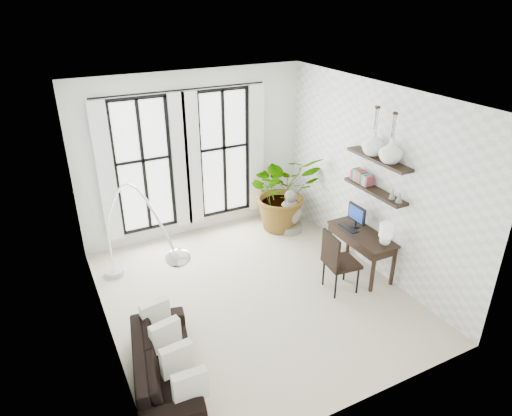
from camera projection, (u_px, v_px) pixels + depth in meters
floor at (253, 294)px, 7.43m from camera, size 5.00×5.00×0.00m
ceiling at (253, 96)px, 6.04m from camera, size 5.00×5.00×0.00m
wall_left at (96, 240)px, 5.81m from camera, size 0.00×5.00×5.00m
wall_right at (372, 179)px, 7.66m from camera, size 0.00×5.00×5.00m
wall_back at (194, 155)px, 8.74m from camera, size 4.50×0.00×4.50m
windows at (186, 160)px, 8.61m from camera, size 3.26×0.13×2.65m
wall_shelves at (375, 177)px, 7.38m from camera, size 0.25×1.30×0.60m
sofa at (165, 363)px, 5.68m from camera, size 1.07×1.99×0.55m
throw_pillows at (171, 347)px, 5.63m from camera, size 0.40×1.52×0.40m
plant at (283, 191)px, 9.17m from camera, size 1.61×1.44×1.62m
desk at (364, 237)px, 7.69m from camera, size 0.54×1.27×1.15m
desk_chair at (337, 259)px, 7.26m from camera, size 0.55×0.55×1.06m
arc_lamp at (133, 214)px, 6.19m from camera, size 0.71×2.97×2.21m
buddha at (290, 214)px, 9.20m from camera, size 0.50×0.50×0.90m
vase_a at (391, 151)px, 6.92m from camera, size 0.37×0.37×0.38m
vase_b at (374, 143)px, 7.24m from camera, size 0.37×0.37×0.38m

